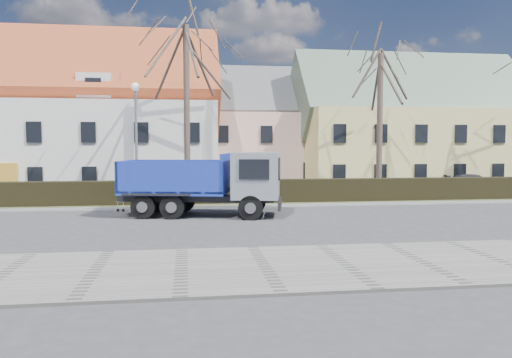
{
  "coord_description": "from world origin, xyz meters",
  "views": [
    {
      "loc": [
        -2.07,
        -21.57,
        3.35
      ],
      "look_at": [
        1.41,
        3.24,
        1.6
      ],
      "focal_mm": 35.0,
      "sensor_mm": 36.0,
      "label": 1
    }
  ],
  "objects": [
    {
      "name": "parked_car_a",
      "position": [
        -6.82,
        9.7,
        0.62
      ],
      "size": [
        3.77,
        1.91,
        1.23
      ],
      "primitive_type": "imported",
      "rotation": [
        0.0,
        0.0,
        1.7
      ],
      "color": "black",
      "rests_on": "ground"
    },
    {
      "name": "streetlight",
      "position": [
        -4.82,
        7.0,
        3.42
      ],
      "size": [
        0.53,
        0.53,
        6.84
      ],
      "primitive_type": null,
      "color": "gray",
      "rests_on": "ground"
    },
    {
      "name": "tree_1",
      "position": [
        -2.0,
        8.5,
        6.33
      ],
      "size": [
        9.2,
        9.2,
        12.65
      ],
      "primitive_type": null,
      "color": "#463931",
      "rests_on": "ground"
    },
    {
      "name": "curb_far",
      "position": [
        0.0,
        4.6,
        0.06
      ],
      "size": [
        80.0,
        0.3,
        0.12
      ],
      "primitive_type": "cube",
      "color": "gray",
      "rests_on": "ground"
    },
    {
      "name": "hedge",
      "position": [
        0.0,
        6.0,
        0.65
      ],
      "size": [
        60.0,
        0.9,
        1.3
      ],
      "primitive_type": "cube",
      "color": "black",
      "rests_on": "ground"
    },
    {
      "name": "parked_car_b",
      "position": [
        18.25,
        11.23,
        0.61
      ],
      "size": [
        4.54,
        2.78,
        1.23
      ],
      "primitive_type": "imported",
      "rotation": [
        0.0,
        0.0,
        1.3
      ],
      "color": "#34343A",
      "rests_on": "ground"
    },
    {
      "name": "dump_truck",
      "position": [
        -1.6,
        1.81,
        1.54
      ],
      "size": [
        8.13,
        4.42,
        3.08
      ],
      "primitive_type": null,
      "rotation": [
        0.0,
        0.0,
        -0.21
      ],
      "color": "#162B9B",
      "rests_on": "ground"
    },
    {
      "name": "building_white",
      "position": [
        -13.0,
        16.0,
        4.75
      ],
      "size": [
        26.8,
        10.8,
        9.5
      ],
      "primitive_type": null,
      "color": "silver",
      "rests_on": "ground"
    },
    {
      "name": "cart_frame",
      "position": [
        -5.5,
        3.8,
        0.28
      ],
      "size": [
        0.67,
        0.44,
        0.57
      ],
      "primitive_type": null,
      "rotation": [
        0.0,
        0.0,
        -0.15
      ],
      "color": "silver",
      "rests_on": "ground"
    },
    {
      "name": "ground",
      "position": [
        0.0,
        0.0,
        0.0
      ],
      "size": [
        120.0,
        120.0,
        0.0
      ],
      "primitive_type": "plane",
      "color": "#3A3A3C"
    },
    {
      "name": "building_yellow",
      "position": [
        16.0,
        17.0,
        4.25
      ],
      "size": [
        18.8,
        10.8,
        8.5
      ],
      "primitive_type": null,
      "color": "#DACB77",
      "rests_on": "ground"
    },
    {
      "name": "sidewalk_near",
      "position": [
        0.0,
        -8.5,
        0.04
      ],
      "size": [
        80.0,
        5.0,
        0.08
      ],
      "primitive_type": "cube",
      "color": "gray",
      "rests_on": "ground"
    },
    {
      "name": "grass_strip",
      "position": [
        0.0,
        6.2,
        0.05
      ],
      "size": [
        80.0,
        3.0,
        0.1
      ],
      "primitive_type": "cube",
      "color": "#424A29",
      "rests_on": "ground"
    },
    {
      "name": "building_pink",
      "position": [
        4.0,
        20.0,
        4.0
      ],
      "size": [
        10.8,
        8.8,
        8.0
      ],
      "primitive_type": null,
      "color": "beige",
      "rests_on": "ground"
    },
    {
      "name": "tree_2",
      "position": [
        10.0,
        8.5,
        5.5
      ],
      "size": [
        8.0,
        8.0,
        11.0
      ],
      "primitive_type": null,
      "color": "#463931",
      "rests_on": "ground"
    }
  ]
}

